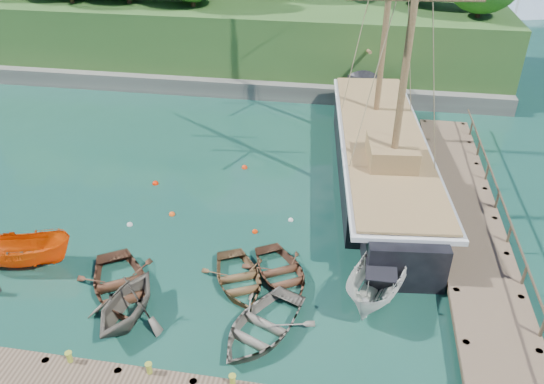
{
  "coord_description": "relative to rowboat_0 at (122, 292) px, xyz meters",
  "views": [
    {
      "loc": [
        5.34,
        -16.76,
        15.8
      ],
      "look_at": [
        1.61,
        5.35,
        2.0
      ],
      "focal_mm": 35.0,
      "sensor_mm": 36.0,
      "label": 1
    }
  ],
  "objects": [
    {
      "name": "cabin_boat_white",
      "position": [
        11.01,
        1.68,
        0.0
      ],
      "size": [
        3.65,
        5.81,
        2.1
      ],
      "primitive_type": "imported",
      "rotation": [
        0.0,
        0.0,
        -0.32
      ],
      "color": "silver",
      "rests_on": "ground"
    },
    {
      "name": "bollard_0",
      "position": [
        0.01,
        -4.33,
        0.0
      ],
      "size": [
        0.26,
        0.26,
        0.45
      ],
      "primitive_type": "cylinder",
      "color": "olive",
      "rests_on": "ground"
    },
    {
      "name": "mooring_buoy_2",
      "position": [
        4.87,
        5.34,
        0.0
      ],
      "size": [
        0.29,
        0.29,
        0.29
      ],
      "primitive_type": "sphere",
      "color": "red",
      "rests_on": "ground"
    },
    {
      "name": "mooring_buoy_3",
      "position": [
        6.51,
        6.67,
        0.0
      ],
      "size": [
        0.28,
        0.28,
        0.28
      ],
      "primitive_type": "sphere",
      "color": "silver",
      "rests_on": "ground"
    },
    {
      "name": "rowboat_0",
      "position": [
        0.0,
        0.0,
        0.0
      ],
      "size": [
        5.5,
        5.92,
        1.0
      ],
      "primitive_type": "imported",
      "rotation": [
        0.0,
        0.0,
        0.57
      ],
      "color": "#4E2E1E",
      "rests_on": "ground"
    },
    {
      "name": "rowboat_2",
      "position": [
        4.92,
        1.35,
        0.0
      ],
      "size": [
        4.4,
        4.93,
        0.84
      ],
      "primitive_type": "imported",
      "rotation": [
        0.0,
        0.0,
        0.45
      ],
      "color": "brown",
      "rests_on": "ground"
    },
    {
      "name": "ground",
      "position": [
        4.01,
        0.77,
        0.0
      ],
      "size": [
        160.0,
        160.0,
        0.0
      ],
      "primitive_type": "plane",
      "color": "#143C34",
      "rests_on": "ground"
    },
    {
      "name": "mooring_buoy_4",
      "position": [
        -1.79,
        9.07,
        0.0
      ],
      "size": [
        0.35,
        0.35,
        0.35
      ],
      "primitive_type": "sphere",
      "color": "red",
      "rests_on": "ground"
    },
    {
      "name": "bollard_1",
      "position": [
        3.01,
        -4.33,
        0.0
      ],
      "size": [
        0.26,
        0.26,
        0.45
      ],
      "primitive_type": "cylinder",
      "color": "olive",
      "rests_on": "ground"
    },
    {
      "name": "rowboat_4",
      "position": [
        6.7,
        2.1,
        0.0
      ],
      "size": [
        4.54,
        4.96,
        0.84
      ],
      "primitive_type": "imported",
      "rotation": [
        0.0,
        0.0,
        0.53
      ],
      "color": "#503020",
      "rests_on": "ground"
    },
    {
      "name": "dock_east",
      "position": [
        15.51,
        7.77,
        0.43
      ],
      "size": [
        3.2,
        24.0,
        1.1
      ],
      "color": "#49382B",
      "rests_on": "ground"
    },
    {
      "name": "mooring_buoy_1",
      "position": [
        0.21,
        6.14,
        0.0
      ],
      "size": [
        0.33,
        0.33,
        0.33
      ],
      "primitive_type": "sphere",
      "color": "#DE490F",
      "rests_on": "ground"
    },
    {
      "name": "motorboat_orange",
      "position": [
        -5.14,
        1.02,
        0.0
      ],
      "size": [
        4.92,
        2.68,
        1.8
      ],
      "primitive_type": "imported",
      "rotation": [
        0.0,
        0.0,
        1.78
      ],
      "color": "#DA4705",
      "rests_on": "ground"
    },
    {
      "name": "schooner",
      "position": [
        11.07,
        12.39,
        1.1
      ],
      "size": [
        6.93,
        27.16,
        19.84
      ],
      "rotation": [
        0.0,
        0.0,
        0.1
      ],
      "color": "black",
      "rests_on": "ground"
    },
    {
      "name": "rowboat_1",
      "position": [
        0.93,
        -1.41,
        0.0
      ],
      "size": [
        3.8,
        4.26,
        2.06
      ],
      "primitive_type": "imported",
      "rotation": [
        0.0,
        0.0,
        -0.12
      ],
      "color": "#5C554A",
      "rests_on": "ground"
    },
    {
      "name": "rowboat_3",
      "position": [
        6.43,
        -1.3,
        0.0
      ],
      "size": [
        4.85,
        5.52,
        0.95
      ],
      "primitive_type": "imported",
      "rotation": [
        0.0,
        0.0,
        -0.41
      ],
      "color": "slate",
      "rests_on": "ground"
    },
    {
      "name": "mooring_buoy_5",
      "position": [
        2.94,
        11.81,
        0.0
      ],
      "size": [
        0.36,
        0.36,
        0.36
      ],
      "primitive_type": "sphere",
      "color": "red",
      "rests_on": "ground"
    },
    {
      "name": "mooring_buoy_0",
      "position": [
        -1.63,
        4.87,
        0.0
      ],
      "size": [
        0.31,
        0.31,
        0.31
      ],
      "primitive_type": "sphere",
      "color": "silver",
      "rests_on": "ground"
    }
  ]
}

